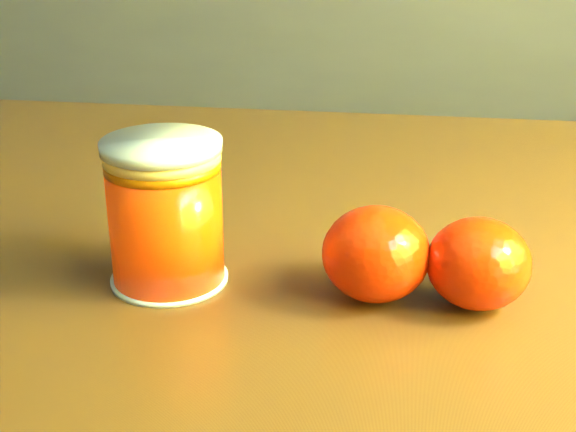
# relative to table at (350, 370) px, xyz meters

# --- Properties ---
(table) EXTENTS (1.04, 0.75, 0.76)m
(table) POSITION_rel_table_xyz_m (0.00, 0.00, 0.00)
(table) COLOR #583516
(table) RESTS_ON ground
(juice_glass) EXTENTS (0.07, 0.07, 0.09)m
(juice_glass) POSITION_rel_table_xyz_m (-0.11, -0.06, 0.14)
(juice_glass) COLOR #FF3905
(juice_glass) RESTS_ON table
(orange_front) EXTENTS (0.08, 0.08, 0.06)m
(orange_front) POSITION_rel_table_xyz_m (0.02, -0.06, 0.13)
(orange_front) COLOR red
(orange_front) RESTS_ON table
(orange_back) EXTENTS (0.08, 0.08, 0.05)m
(orange_back) POSITION_rel_table_xyz_m (0.08, -0.06, 0.12)
(orange_back) COLOR red
(orange_back) RESTS_ON table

